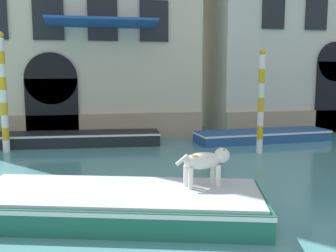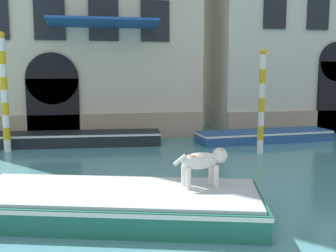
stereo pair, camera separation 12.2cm
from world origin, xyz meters
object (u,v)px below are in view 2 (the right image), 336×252
Objects in this scene: mooring_pole_0 at (262,101)px; boat_foreground at (114,202)px; dog_on_deck at (204,161)px; boat_moored_far at (264,136)px; boat_moored_near_palazzo at (79,138)px; mooring_pole_1 at (4,92)px.

boat_foreground is at bearing -136.41° from mooring_pole_0.
dog_on_deck reaches higher than boat_foreground.
mooring_pole_0 is (-1.20, -2.28, 1.66)m from boat_moored_far.
boat_moored_near_palazzo is at bearing 112.23° from boat_foreground.
mooring_pole_0 reaches higher than boat_moored_far.
boat_moored_far is (4.90, 7.67, -0.87)m from dog_on_deck.
boat_moored_far is (7.73, -0.62, -0.04)m from boat_moored_near_palazzo.
boat_moored_far is at bearing 63.93° from boat_foreground.
boat_foreground reaches higher than boat_moored_near_palazzo.
boat_moored_far is 1.57× the size of mooring_pole_0.
mooring_pole_0 reaches higher than boat_foreground.
boat_foreground is 2.05m from dog_on_deck.
boat_moored_near_palazzo reaches higher than boat_moored_far.
dog_on_deck is 0.21× the size of boat_moored_far.
dog_on_deck is at bearing -126.75° from boat_moored_far.
boat_moored_far is 1.35× the size of mooring_pole_1.
boat_foreground is 1.46× the size of mooring_pole_1.
dog_on_deck is 0.32× the size of mooring_pole_0.
mooring_pole_1 reaches higher than boat_foreground.
boat_foreground is 1.70× the size of mooring_pole_0.
mooring_pole_0 is (3.70, 5.39, 0.80)m from dog_on_deck.
boat_moored_near_palazzo is at bearing 171.23° from boat_moored_far.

